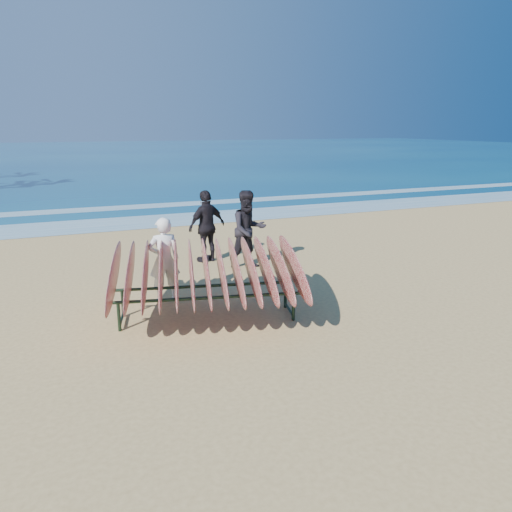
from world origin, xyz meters
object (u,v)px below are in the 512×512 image
object	(u,v)px
person_dark_b	(207,226)
person_white	(164,260)
surfboard_rack	(206,271)
person_dark_a	(248,230)

from	to	relation	value
person_dark_b	person_white	bearing A→B (deg)	36.98
surfboard_rack	person_dark_a	xyz separation A→B (m)	(1.87, 2.74, 0.06)
person_white	person_dark_b	size ratio (longest dim) A/B	0.92
person_white	person_dark_a	distance (m)	2.79
surfboard_rack	person_white	world-z (taller)	person_white
person_white	person_dark_a	bearing A→B (deg)	-144.92
person_dark_a	person_white	bearing A→B (deg)	-151.87
person_dark_a	person_dark_b	world-z (taller)	person_dark_a
person_dark_b	surfboard_rack	bearing A→B (deg)	53.10
person_dark_a	person_dark_b	distance (m)	1.19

